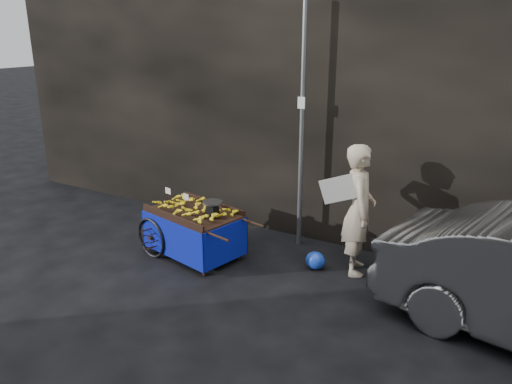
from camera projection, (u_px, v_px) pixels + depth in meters
The scene contains 6 objects.
ground at pixel (244, 270), 7.60m from camera, with size 80.00×80.00×0.00m, color black.
building_wall at pixel (339, 88), 8.76m from camera, with size 13.50×2.00×5.00m.
street_pole at pixel (302, 127), 7.90m from camera, with size 0.12×0.10×4.00m.
banana_cart at pixel (192, 216), 7.91m from camera, with size 2.14×1.29×1.08m.
vendor at pixel (359, 210), 7.28m from camera, with size 0.89×0.84×1.96m.
plastic_bag at pixel (315, 261), 7.58m from camera, with size 0.31×0.25×0.28m, color blue.
Camera 1 is at (3.61, -5.82, 3.51)m, focal length 35.00 mm.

